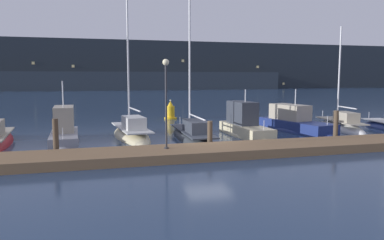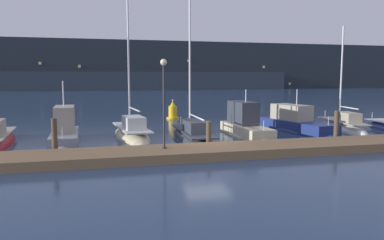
{
  "view_description": "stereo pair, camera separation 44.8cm",
  "coord_description": "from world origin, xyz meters",
  "px_view_note": "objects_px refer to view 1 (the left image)",
  "views": [
    {
      "loc": [
        -6.22,
        -19.5,
        3.94
      ],
      "look_at": [
        0.0,
        3.51,
        1.2
      ],
      "focal_mm": 35.0,
      "sensor_mm": 36.0,
      "label": 1
    },
    {
      "loc": [
        -5.79,
        -19.62,
        3.94
      ],
      "look_at": [
        0.0,
        3.51,
        1.2
      ],
      "focal_mm": 35.0,
      "sensor_mm": 36.0,
      "label": 2
    }
  ],
  "objects_px": {
    "motorboat_berth_6": "(245,129)",
    "motorboat_berth_3": "(64,135)",
    "sailboat_berth_5": "(192,137)",
    "sailboat_berth_8": "(341,128)",
    "dock_lamppost": "(166,90)",
    "channel_buoy": "(170,112)",
    "sailboat_berth_4": "(131,135)",
    "motorboat_berth_7": "(295,126)"
  },
  "relations": [
    {
      "from": "motorboat_berth_6",
      "to": "motorboat_berth_7",
      "type": "xyz_separation_m",
      "value": [
        4.43,
        1.08,
        -0.11
      ]
    },
    {
      "from": "motorboat_berth_3",
      "to": "motorboat_berth_7",
      "type": "relative_size",
      "value": 0.82
    },
    {
      "from": "sailboat_berth_4",
      "to": "sailboat_berth_8",
      "type": "relative_size",
      "value": 1.26
    },
    {
      "from": "motorboat_berth_6",
      "to": "dock_lamppost",
      "type": "height_order",
      "value": "dock_lamppost"
    },
    {
      "from": "sailboat_berth_8",
      "to": "channel_buoy",
      "type": "distance_m",
      "value": 15.14
    },
    {
      "from": "sailboat_berth_4",
      "to": "dock_lamppost",
      "type": "bearing_deg",
      "value": -81.13
    },
    {
      "from": "channel_buoy",
      "to": "dock_lamppost",
      "type": "distance_m",
      "value": 17.33
    },
    {
      "from": "channel_buoy",
      "to": "dock_lamppost",
      "type": "height_order",
      "value": "dock_lamppost"
    },
    {
      "from": "motorboat_berth_6",
      "to": "motorboat_berth_3",
      "type": "bearing_deg",
      "value": 177.6
    },
    {
      "from": "channel_buoy",
      "to": "sailboat_berth_4",
      "type": "bearing_deg",
      "value": -115.02
    },
    {
      "from": "motorboat_berth_6",
      "to": "motorboat_berth_7",
      "type": "height_order",
      "value": "motorboat_berth_6"
    },
    {
      "from": "sailboat_berth_8",
      "to": "motorboat_berth_6",
      "type": "bearing_deg",
      "value": -175.07
    },
    {
      "from": "motorboat_berth_3",
      "to": "sailboat_berth_5",
      "type": "height_order",
      "value": "sailboat_berth_5"
    },
    {
      "from": "sailboat_berth_5",
      "to": "motorboat_berth_6",
      "type": "xyz_separation_m",
      "value": [
        3.79,
        0.42,
        0.29
      ]
    },
    {
      "from": "motorboat_berth_6",
      "to": "channel_buoy",
      "type": "bearing_deg",
      "value": 103.8
    },
    {
      "from": "sailboat_berth_5",
      "to": "sailboat_berth_8",
      "type": "xyz_separation_m",
      "value": [
        11.86,
        1.12,
        -0.01
      ]
    },
    {
      "from": "dock_lamppost",
      "to": "motorboat_berth_3",
      "type": "bearing_deg",
      "value": 130.82
    },
    {
      "from": "sailboat_berth_8",
      "to": "sailboat_berth_5",
      "type": "bearing_deg",
      "value": -174.62
    },
    {
      "from": "sailboat_berth_4",
      "to": "channel_buoy",
      "type": "bearing_deg",
      "value": 64.98
    },
    {
      "from": "motorboat_berth_3",
      "to": "sailboat_berth_8",
      "type": "bearing_deg",
      "value": 0.61
    },
    {
      "from": "sailboat_berth_8",
      "to": "motorboat_berth_7",
      "type": "bearing_deg",
      "value": 174.0
    },
    {
      "from": "channel_buoy",
      "to": "sailboat_berth_8",
      "type": "bearing_deg",
      "value": -44.26
    },
    {
      "from": "motorboat_berth_6",
      "to": "dock_lamppost",
      "type": "bearing_deg",
      "value": -139.87
    },
    {
      "from": "sailboat_berth_8",
      "to": "channel_buoy",
      "type": "height_order",
      "value": "sailboat_berth_8"
    },
    {
      "from": "motorboat_berth_7",
      "to": "dock_lamppost",
      "type": "bearing_deg",
      "value": -149.06
    },
    {
      "from": "sailboat_berth_4",
      "to": "dock_lamppost",
      "type": "xyz_separation_m",
      "value": [
        1.03,
        -6.57,
        3.17
      ]
    },
    {
      "from": "channel_buoy",
      "to": "dock_lamppost",
      "type": "xyz_separation_m",
      "value": [
        -3.71,
        -16.72,
        2.66
      ]
    },
    {
      "from": "sailboat_berth_8",
      "to": "channel_buoy",
      "type": "relative_size",
      "value": 4.54
    },
    {
      "from": "sailboat_berth_5",
      "to": "dock_lamppost",
      "type": "distance_m",
      "value": 6.54
    },
    {
      "from": "motorboat_berth_3",
      "to": "sailboat_berth_4",
      "type": "relative_size",
      "value": 0.58
    },
    {
      "from": "sailboat_berth_8",
      "to": "channel_buoy",
      "type": "xyz_separation_m",
      "value": [
        -10.83,
        10.56,
        0.53
      ]
    },
    {
      "from": "sailboat_berth_5",
      "to": "motorboat_berth_6",
      "type": "height_order",
      "value": "sailboat_berth_5"
    },
    {
      "from": "sailboat_berth_5",
      "to": "sailboat_berth_8",
      "type": "height_order",
      "value": "sailboat_berth_5"
    },
    {
      "from": "motorboat_berth_6",
      "to": "sailboat_berth_5",
      "type": "bearing_deg",
      "value": -173.67
    },
    {
      "from": "sailboat_berth_5",
      "to": "motorboat_berth_6",
      "type": "distance_m",
      "value": 3.82
    },
    {
      "from": "motorboat_berth_6",
      "to": "channel_buoy",
      "type": "distance_m",
      "value": 11.59
    },
    {
      "from": "motorboat_berth_3",
      "to": "motorboat_berth_7",
      "type": "bearing_deg",
      "value": 2.11
    },
    {
      "from": "motorboat_berth_7",
      "to": "dock_lamppost",
      "type": "relative_size",
      "value": 1.69
    },
    {
      "from": "sailboat_berth_5",
      "to": "channel_buoy",
      "type": "height_order",
      "value": "sailboat_berth_5"
    },
    {
      "from": "motorboat_berth_3",
      "to": "sailboat_berth_5",
      "type": "distance_m",
      "value": 7.88
    },
    {
      "from": "motorboat_berth_7",
      "to": "channel_buoy",
      "type": "height_order",
      "value": "motorboat_berth_7"
    },
    {
      "from": "channel_buoy",
      "to": "dock_lamppost",
      "type": "relative_size",
      "value": 0.42
    }
  ]
}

